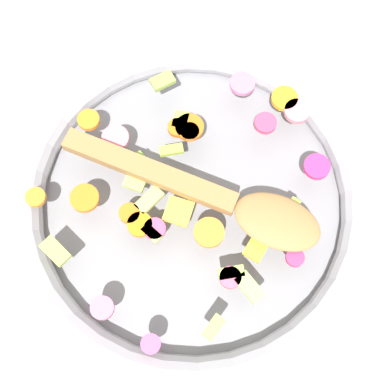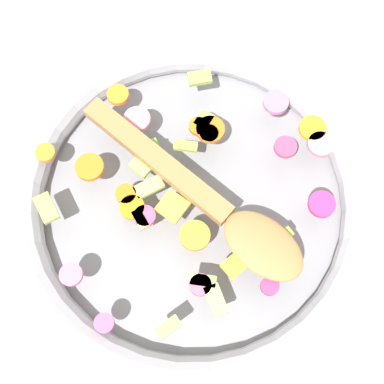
% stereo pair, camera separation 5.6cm
% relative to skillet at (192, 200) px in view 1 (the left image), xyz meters
% --- Properties ---
extents(ground_plane, '(4.00, 4.00, 0.00)m').
position_rel_skillet_xyz_m(ground_plane, '(0.00, 0.00, -0.02)').
color(ground_plane, silver).
extents(skillet, '(0.43, 0.43, 0.05)m').
position_rel_skillet_xyz_m(skillet, '(0.00, 0.00, 0.00)').
color(skillet, slate).
rests_on(skillet, ground_plane).
extents(chopped_vegetables, '(0.29, 0.33, 0.01)m').
position_rel_skillet_xyz_m(chopped_vegetables, '(0.01, -0.01, 0.03)').
color(chopped_vegetables, orange).
rests_on(chopped_vegetables, skillet).
extents(wooden_spoon, '(0.28, 0.08, 0.01)m').
position_rel_skillet_xyz_m(wooden_spoon, '(-0.03, -0.00, 0.04)').
color(wooden_spoon, olive).
rests_on(wooden_spoon, chopped_vegetables).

